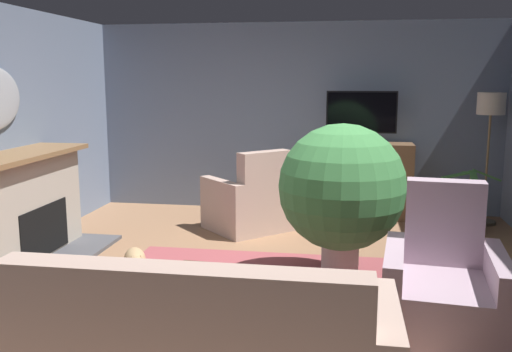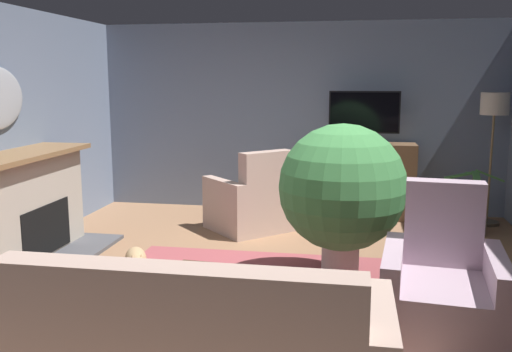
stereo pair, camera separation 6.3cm
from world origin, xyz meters
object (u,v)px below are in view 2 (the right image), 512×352
Objects in this scene: fireplace at (26,208)px; floor_lamp at (494,119)px; coffee_table at (224,281)px; cat at (136,259)px; television at (364,116)px; tv_remote at (229,272)px; potted_plant_on_hearth_side at (472,219)px; armchair_by_fireplace at (442,293)px; tv_cabinet at (362,182)px; potted_plant_leafy_by_curtain at (342,189)px; armchair_near_window at (254,203)px.

floor_lamp is at bearing 24.60° from fireplace.
cat is at bearing 136.90° from coffee_table.
cat is (-2.20, -2.51, -1.27)m from television.
tv_remote is (0.03, 0.05, 0.06)m from coffee_table.
cat is at bearing -151.40° from potted_plant_on_hearth_side.
armchair_by_fireplace reaches higher than potted_plant_on_hearth_side.
tv_cabinet is 0.94× the size of potted_plant_leafy_by_curtain.
coffee_table is 0.82× the size of armchair_by_fireplace.
armchair_near_window is 0.74× the size of floor_lamp.
tv_cabinet is 3.40m from cat.
cat is 4.69m from floor_lamp.
potted_plant_leafy_by_curtain is 2.13m from cat.
tv_cabinet is 1.83m from floor_lamp.
cat is (-1.98, -0.00, -0.77)m from potted_plant_leafy_by_curtain.
potted_plant_on_hearth_side is (1.31, -0.65, -0.30)m from tv_cabinet.
coffee_table is 1.14× the size of potted_plant_on_hearth_side.
potted_plant_leafy_by_curtain reaches higher than tv_remote.
armchair_by_fireplace is (0.53, -3.56, -0.14)m from tv_cabinet.
potted_plant_on_hearth_side is 4.00m from cat.
tv_remote is 1.56m from armchair_by_fireplace.
tv_remote is at bearing -83.67° from armchair_near_window.
floor_lamp is at bearing 14.71° from armchair_near_window.
potted_plant_leafy_by_curtain is 0.87× the size of floor_lamp.
floor_lamp reaches higher than armchair_near_window.
tv_remote reaches higher than cat.
tv_cabinet reaches higher than cat.
fireplace is at bearing -145.46° from television.
armchair_near_window is (-1.33, -0.83, -1.05)m from television.
cat is at bearing -6.40° from fireplace.
fireplace is 2.68m from tv_remote.
television is 1.88m from armchair_near_window.
floor_lamp is (1.07, 3.44, 1.03)m from armchair_by_fireplace.
armchair_near_window is 1.74× the size of cat.
television reaches higher than cat.
armchair_near_window is 2.08m from potted_plant_leafy_by_curtain.
armchair_near_window reaches higher than potted_plant_on_hearth_side.
potted_plant_on_hearth_side is 0.47× the size of floor_lamp.
fireplace is at bearing 153.13° from coffee_table.
floor_lamp is at bearing 61.59° from potted_plant_on_hearth_side.
television reaches higher than potted_plant_leafy_by_curtain.
tv_remote is (-1.03, -3.58, -0.07)m from tv_cabinet.
armchair_near_window is at bearing -147.98° from television.
television is 2.57m from potted_plant_leafy_by_curtain.
potted_plant_on_hearth_side is at bearing 51.52° from coffee_table.
floor_lamp is at bearing 72.81° from armchair_by_fireplace.
potted_plant_leafy_by_curtain is at bearing -94.80° from tv_cabinet.
tv_cabinet is 3.78m from coffee_table.
tv_remote is 2.72m from armchair_near_window.
floor_lamp is at bearing 101.38° from tv_remote.
potted_plant_leafy_by_curtain is at bearing -2.47° from fireplace.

